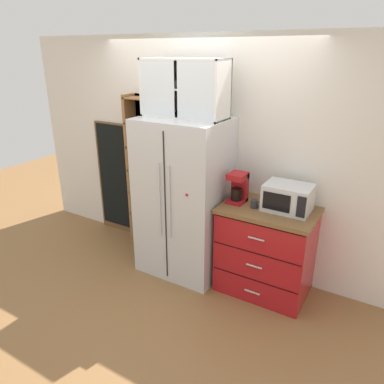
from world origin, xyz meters
name	(u,v)px	position (x,y,z in m)	size (l,w,h in m)	color
ground_plane	(185,265)	(0.00, 0.00, 0.00)	(10.68, 10.68, 0.00)	olive
wall_back_cream	(203,154)	(0.00, 0.40, 1.27)	(4.98, 0.10, 2.55)	silver
refrigerator	(184,198)	(0.00, -0.01, 0.87)	(0.91, 0.74, 1.74)	silver
pantry_shelf_column	(148,171)	(-0.72, 0.30, 0.97)	(0.49, 0.24, 1.90)	brown
counter_cabinet	(266,250)	(0.94, 0.05, 0.47)	(0.93, 0.63, 0.94)	#A8161C
microwave	(288,198)	(1.10, 0.10, 1.07)	(0.44, 0.33, 0.26)	silver
coffee_maker	(238,187)	(0.60, 0.06, 1.09)	(0.17, 0.20, 0.31)	#A8161C
mug_charcoal	(255,204)	(0.81, -0.01, 0.98)	(0.11, 0.07, 0.08)	#2D2D33
bottle_clear	(272,196)	(0.94, 0.12, 1.05)	(0.06, 0.06, 0.25)	silver
upper_cabinet	(186,88)	(0.00, 0.04, 2.03)	(0.88, 0.32, 0.57)	silver
chalkboard_menu	(116,179)	(-1.29, 0.33, 0.76)	(0.60, 0.04, 1.51)	brown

